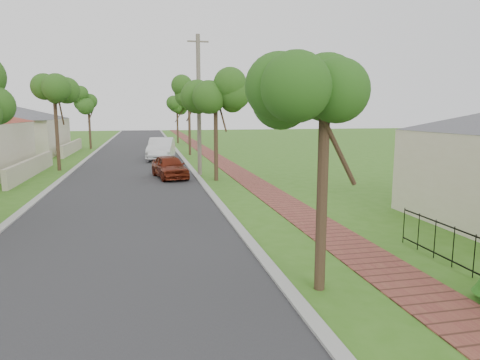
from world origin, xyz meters
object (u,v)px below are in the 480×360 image
object	(u,v)px
parked_car_red	(170,167)
near_tree	(325,106)
parked_car_white	(161,149)
utility_pole	(199,105)

from	to	relation	value
parked_car_red	near_tree	distance (m)	16.29
parked_car_white	near_tree	distance (m)	25.61
parked_car_red	utility_pole	size ratio (longest dim) A/B	0.47
parked_car_white	utility_pole	world-z (taller)	utility_pole
near_tree	parked_car_red	bearing A→B (deg)	97.99
parked_car_red	near_tree	size ratio (longest dim) A/B	0.78
parked_car_red	parked_car_white	size ratio (longest dim) A/B	0.74
parked_car_white	near_tree	bearing A→B (deg)	-76.79
utility_pole	parked_car_white	bearing A→B (deg)	102.53
utility_pole	parked_car_red	bearing A→B (deg)	-151.95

